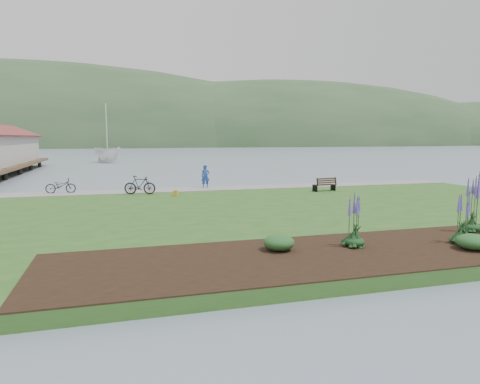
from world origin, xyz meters
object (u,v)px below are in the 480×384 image
(sailboat, at_px, (108,163))
(park_bench, at_px, (325,184))
(bicycle_a, at_px, (61,186))
(person, at_px, (205,175))

(sailboat, bearing_deg, park_bench, -102.98)
(bicycle_a, xyz_separation_m, sailboat, (1.95, 40.38, -0.86))
(person, bearing_deg, park_bench, -20.57)
(person, relative_size, bicycle_a, 1.04)
(park_bench, bearing_deg, sailboat, 99.55)
(park_bench, bearing_deg, bicycle_a, 159.45)
(sailboat, bearing_deg, person, -110.72)
(bicycle_a, relative_size, sailboat, 0.06)
(park_bench, distance_m, sailboat, 46.10)
(park_bench, height_order, sailboat, sailboat)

